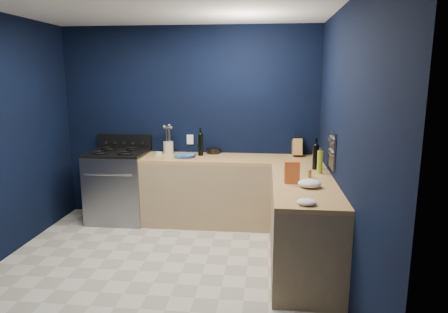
# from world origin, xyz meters

# --- Properties ---
(floor) EXTENTS (3.50, 3.50, 0.02)m
(floor) POSITION_xyz_m (0.00, 0.00, -0.01)
(floor) COLOR beige
(floor) RESTS_ON ground
(wall_back) EXTENTS (3.50, 0.02, 2.60)m
(wall_back) POSITION_xyz_m (0.00, 1.76, 1.30)
(wall_back) COLOR black
(wall_back) RESTS_ON ground
(wall_right) EXTENTS (0.02, 3.50, 2.60)m
(wall_right) POSITION_xyz_m (1.76, 0.00, 1.30)
(wall_right) COLOR black
(wall_right) RESTS_ON ground
(wall_front) EXTENTS (3.50, 0.02, 2.60)m
(wall_front) POSITION_xyz_m (0.00, -1.76, 1.30)
(wall_front) COLOR black
(wall_front) RESTS_ON ground
(cab_back) EXTENTS (2.30, 0.63, 0.86)m
(cab_back) POSITION_xyz_m (0.60, 1.44, 0.43)
(cab_back) COLOR tan
(cab_back) RESTS_ON floor
(top_back) EXTENTS (2.30, 0.63, 0.04)m
(top_back) POSITION_xyz_m (0.60, 1.44, 0.88)
(top_back) COLOR #9C6C39
(top_back) RESTS_ON cab_back
(cab_right) EXTENTS (0.63, 1.67, 0.86)m
(cab_right) POSITION_xyz_m (1.44, 0.29, 0.43)
(cab_right) COLOR tan
(cab_right) RESTS_ON floor
(top_right) EXTENTS (0.63, 1.67, 0.04)m
(top_right) POSITION_xyz_m (1.44, 0.29, 0.88)
(top_right) COLOR #9C6C39
(top_right) RESTS_ON cab_right
(gas_range) EXTENTS (0.76, 0.66, 0.92)m
(gas_range) POSITION_xyz_m (-0.93, 1.42, 0.46)
(gas_range) COLOR gray
(gas_range) RESTS_ON floor
(oven_door) EXTENTS (0.59, 0.02, 0.42)m
(oven_door) POSITION_xyz_m (-0.93, 1.10, 0.45)
(oven_door) COLOR black
(oven_door) RESTS_ON gas_range
(cooktop) EXTENTS (0.76, 0.66, 0.03)m
(cooktop) POSITION_xyz_m (-0.93, 1.42, 0.94)
(cooktop) COLOR black
(cooktop) RESTS_ON gas_range
(backguard) EXTENTS (0.76, 0.06, 0.20)m
(backguard) POSITION_xyz_m (-0.93, 1.72, 1.04)
(backguard) COLOR black
(backguard) RESTS_ON gas_range
(spice_panel) EXTENTS (0.02, 0.28, 0.38)m
(spice_panel) POSITION_xyz_m (1.74, 0.55, 1.18)
(spice_panel) COLOR gray
(spice_panel) RESTS_ON wall_right
(wall_outlet) EXTENTS (0.09, 0.02, 0.13)m
(wall_outlet) POSITION_xyz_m (0.00, 1.74, 1.08)
(wall_outlet) COLOR white
(wall_outlet) RESTS_ON wall_back
(plate_stack) EXTENTS (0.35, 0.35, 0.03)m
(plate_stack) POSITION_xyz_m (-0.01, 1.40, 0.92)
(plate_stack) COLOR #37638E
(plate_stack) RESTS_ON top_back
(ramekin) EXTENTS (0.11, 0.11, 0.03)m
(ramekin) POSITION_xyz_m (-0.40, 1.53, 0.92)
(ramekin) COLOR white
(ramekin) RESTS_ON top_back
(utensil_crock) EXTENTS (0.14, 0.14, 0.17)m
(utensil_crock) POSITION_xyz_m (-0.27, 1.59, 0.98)
(utensil_crock) COLOR beige
(utensil_crock) RESTS_ON top_back
(wine_bottle_back) EXTENTS (0.09, 0.09, 0.29)m
(wine_bottle_back) POSITION_xyz_m (0.18, 1.52, 1.04)
(wine_bottle_back) COLOR black
(wine_bottle_back) RESTS_ON top_back
(lemon_basket) EXTENTS (0.24, 0.24, 0.07)m
(lemon_basket) POSITION_xyz_m (0.33, 1.69, 0.94)
(lemon_basket) COLOR black
(lemon_basket) RESTS_ON top_back
(knife_block) EXTENTS (0.13, 0.26, 0.27)m
(knife_block) POSITION_xyz_m (1.46, 1.64, 1.01)
(knife_block) COLOR #9C6932
(knife_block) RESTS_ON top_back
(wine_bottle_right) EXTENTS (0.09, 0.09, 0.28)m
(wine_bottle_right) POSITION_xyz_m (1.61, 0.88, 1.04)
(wine_bottle_right) COLOR black
(wine_bottle_right) RESTS_ON top_right
(oil_bottle) EXTENTS (0.07, 0.07, 0.25)m
(oil_bottle) POSITION_xyz_m (1.63, 0.68, 1.03)
(oil_bottle) COLOR olive
(oil_bottle) RESTS_ON top_right
(spice_jar_near) EXTENTS (0.06, 0.06, 0.10)m
(spice_jar_near) POSITION_xyz_m (1.34, 0.71, 0.95)
(spice_jar_near) COLOR olive
(spice_jar_near) RESTS_ON top_right
(spice_jar_far) EXTENTS (0.04, 0.04, 0.08)m
(spice_jar_far) POSITION_xyz_m (1.50, 0.49, 0.94)
(spice_jar_far) COLOR olive
(spice_jar_far) RESTS_ON top_right
(crouton_bag) EXTENTS (0.15, 0.08, 0.22)m
(crouton_bag) POSITION_xyz_m (1.30, 0.25, 1.01)
(crouton_bag) COLOR #B02A31
(crouton_bag) RESTS_ON top_right
(towel_front) EXTENTS (0.25, 0.23, 0.08)m
(towel_front) POSITION_xyz_m (1.46, 0.10, 0.94)
(towel_front) COLOR white
(towel_front) RESTS_ON top_right
(towel_end) EXTENTS (0.16, 0.15, 0.05)m
(towel_end) POSITION_xyz_m (1.39, -0.43, 0.92)
(towel_end) COLOR white
(towel_end) RESTS_ON top_right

